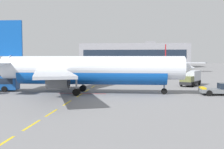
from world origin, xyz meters
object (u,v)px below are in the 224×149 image
object	(u,v)px
airliner_mid_left	(15,64)
catering_truck	(191,78)
fuel_service_truck	(45,76)
pushback_tug	(221,89)
airliner_far_center	(167,62)
airliner_foreground	(88,70)

from	to	relation	value
airliner_mid_left	catering_truck	bearing A→B (deg)	-41.11
airliner_mid_left	fuel_service_truck	distance (m)	62.19
pushback_tug	fuel_service_truck	bearing A→B (deg)	153.43
pushback_tug	airliner_far_center	world-z (taller)	airliner_far_center
pushback_tug	catering_truck	bearing A→B (deg)	99.27
airliner_foreground	airliner_mid_left	distance (m)	84.59
pushback_tug	fuel_service_truck	xyz separation A→B (m)	(-35.11, 17.55, 0.74)
pushback_tug	catering_truck	distance (m)	14.21
fuel_service_truck	airliner_far_center	bearing A→B (deg)	57.60
catering_truck	airliner_mid_left	bearing A→B (deg)	138.89
pushback_tug	airliner_mid_left	bearing A→B (deg)	133.57
airliner_mid_left	airliner_far_center	world-z (taller)	airliner_far_center
airliner_mid_left	catering_truck	size ratio (longest dim) A/B	3.40
airliner_far_center	catering_truck	bearing A→B (deg)	-89.78
pushback_tug	airliner_mid_left	xyz separation A→B (m)	(-67.30, 70.75, 2.10)
airliner_mid_left	airliner_far_center	bearing A→B (deg)	-1.60
pushback_tug	catering_truck	size ratio (longest dim) A/B	0.83
airliner_far_center	pushback_tug	bearing A→B (deg)	-87.93
airliner_foreground	pushback_tug	size ratio (longest dim) A/B	5.74
catering_truck	fuel_service_truck	bearing A→B (deg)	173.82
catering_truck	airliner_foreground	bearing A→B (deg)	-143.21
airliner_mid_left	airliner_far_center	size ratio (longest dim) A/B	0.76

